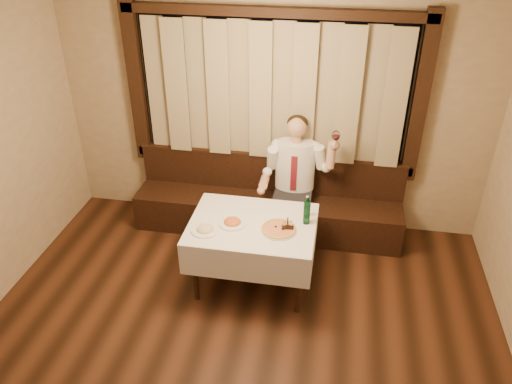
% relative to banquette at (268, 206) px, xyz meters
% --- Properties ---
extents(room, '(5.01, 6.01, 2.81)m').
position_rel_banquette_xyz_m(room, '(-0.00, -1.75, 1.19)').
color(room, black).
rests_on(room, ground).
extents(banquette, '(3.20, 0.61, 0.94)m').
position_rel_banquette_xyz_m(banquette, '(0.00, 0.00, 0.00)').
color(banquette, black).
rests_on(banquette, ground).
extents(dining_table, '(1.27, 0.97, 0.76)m').
position_rel_banquette_xyz_m(dining_table, '(0.00, -1.02, 0.34)').
color(dining_table, black).
rests_on(dining_table, ground).
extents(pizza, '(0.36, 0.36, 0.04)m').
position_rel_banquette_xyz_m(pizza, '(0.28, -1.11, 0.46)').
color(pizza, white).
rests_on(pizza, dining_table).
extents(pasta_red, '(0.28, 0.28, 0.10)m').
position_rel_banquette_xyz_m(pasta_red, '(-0.20, -1.07, 0.48)').
color(pasta_red, white).
rests_on(pasta_red, dining_table).
extents(pasta_cream, '(0.28, 0.28, 0.09)m').
position_rel_banquette_xyz_m(pasta_cream, '(-0.43, -1.24, 0.48)').
color(pasta_cream, white).
rests_on(pasta_cream, dining_table).
extents(green_bottle, '(0.07, 0.07, 0.31)m').
position_rel_banquette_xyz_m(green_bottle, '(0.53, -0.93, 0.58)').
color(green_bottle, '#11522A').
rests_on(green_bottle, dining_table).
extents(table_wine_glass, '(0.07, 0.07, 0.17)m').
position_rel_banquette_xyz_m(table_wine_glass, '(0.53, -0.80, 0.57)').
color(table_wine_glass, white).
rests_on(table_wine_glass, dining_table).
extents(cruet_caddy, '(0.12, 0.07, 0.13)m').
position_rel_banquette_xyz_m(cruet_caddy, '(0.36, -1.08, 0.49)').
color(cruet_caddy, black).
rests_on(cruet_caddy, dining_table).
extents(seated_man, '(0.85, 0.64, 1.51)m').
position_rel_banquette_xyz_m(seated_man, '(0.32, -0.09, 0.55)').
color(seated_man, black).
rests_on(seated_man, ground).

